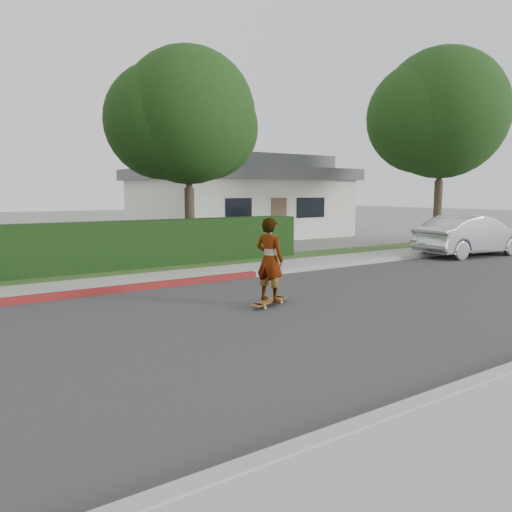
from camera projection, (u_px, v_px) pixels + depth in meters
name	position (u px, v px, depth m)	size (l,w,h in m)	color
ground	(327.00, 310.00, 10.06)	(120.00, 120.00, 0.00)	slate
road	(327.00, 310.00, 10.06)	(60.00, 8.00, 0.01)	#2D2D30
curb_far	(223.00, 278.00, 13.40)	(60.00, 0.20, 0.15)	#9E9E99
curb_red_section	(21.00, 300.00, 10.61)	(12.00, 0.21, 0.15)	maroon
sidewalk_far	(207.00, 274.00, 14.14)	(60.00, 1.60, 0.12)	gray
planting_strip	(182.00, 267.00, 15.45)	(60.00, 1.60, 0.10)	#2D4C1E
hedge	(77.00, 249.00, 14.18)	(15.00, 1.00, 1.50)	black
tree_center	(185.00, 121.00, 17.79)	(5.66, 4.84, 7.44)	#33261C
tree_right	(438.00, 117.00, 21.81)	(6.32, 5.60, 8.56)	#33261C
house	(238.00, 197.00, 27.37)	(10.60, 8.60, 4.30)	beige
skateboard	(270.00, 301.00, 10.38)	(1.19, 0.65, 0.11)	gold
skateboarder	(270.00, 259.00, 10.27)	(0.63, 0.41, 1.72)	white
car_silver	(471.00, 236.00, 18.56)	(1.61, 4.62, 1.52)	#ACAEB4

